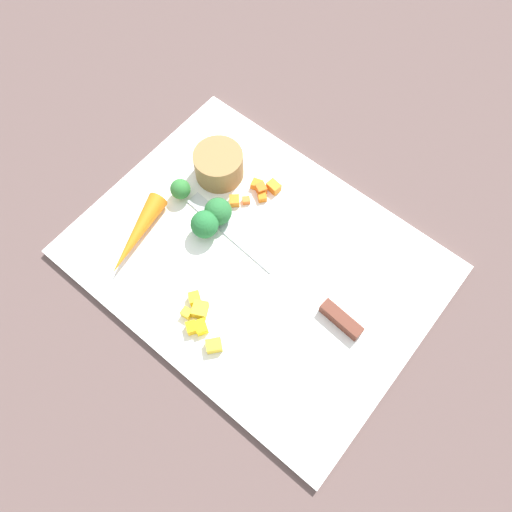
% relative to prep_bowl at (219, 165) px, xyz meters
% --- Properties ---
extents(ground_plane, '(4.00, 4.00, 0.00)m').
position_rel_prep_bowl_xyz_m(ground_plane, '(0.14, -0.08, -0.04)').
color(ground_plane, brown).
extents(cutting_board, '(0.52, 0.39, 0.01)m').
position_rel_prep_bowl_xyz_m(cutting_board, '(0.14, -0.08, -0.03)').
color(cutting_board, white).
rests_on(cutting_board, ground_plane).
extents(prep_bowl, '(0.08, 0.08, 0.05)m').
position_rel_prep_bowl_xyz_m(prep_bowl, '(0.00, 0.00, 0.00)').
color(prep_bowl, olive).
rests_on(prep_bowl, cutting_board).
extents(chef_knife, '(0.34, 0.04, 0.02)m').
position_rel_prep_bowl_xyz_m(chef_knife, '(0.22, -0.08, -0.02)').
color(chef_knife, silver).
rests_on(chef_knife, cutting_board).
extents(whole_carrot, '(0.07, 0.14, 0.03)m').
position_rel_prep_bowl_xyz_m(whole_carrot, '(-0.02, -0.17, -0.01)').
color(whole_carrot, orange).
rests_on(whole_carrot, cutting_board).
extents(carrot_dice_0, '(0.02, 0.02, 0.01)m').
position_rel_prep_bowl_xyz_m(carrot_dice_0, '(0.07, -0.01, -0.02)').
color(carrot_dice_0, orange).
rests_on(carrot_dice_0, cutting_board).
extents(carrot_dice_1, '(0.02, 0.02, 0.01)m').
position_rel_prep_bowl_xyz_m(carrot_dice_1, '(0.08, 0.01, -0.02)').
color(carrot_dice_1, orange).
rests_on(carrot_dice_1, cutting_board).
extents(carrot_dice_2, '(0.02, 0.02, 0.02)m').
position_rel_prep_bowl_xyz_m(carrot_dice_2, '(0.07, 0.02, -0.02)').
color(carrot_dice_2, orange).
rests_on(carrot_dice_2, cutting_board).
extents(carrot_dice_3, '(0.02, 0.02, 0.01)m').
position_rel_prep_bowl_xyz_m(carrot_dice_3, '(0.06, 0.02, -0.02)').
color(carrot_dice_3, orange).
rests_on(carrot_dice_3, cutting_board).
extents(carrot_dice_4, '(0.02, 0.02, 0.01)m').
position_rel_prep_bowl_xyz_m(carrot_dice_4, '(0.06, -0.03, -0.02)').
color(carrot_dice_4, orange).
rests_on(carrot_dice_4, cutting_board).
extents(carrot_dice_5, '(0.02, 0.02, 0.02)m').
position_rel_prep_bowl_xyz_m(carrot_dice_5, '(0.09, 0.03, -0.02)').
color(carrot_dice_5, orange).
rests_on(carrot_dice_5, cutting_board).
extents(pepper_dice_0, '(0.03, 0.03, 0.02)m').
position_rel_prep_bowl_xyz_m(pepper_dice_0, '(0.18, -0.22, -0.02)').
color(pepper_dice_0, yellow).
rests_on(pepper_dice_0, cutting_board).
extents(pepper_dice_1, '(0.02, 0.02, 0.02)m').
position_rel_prep_bowl_xyz_m(pepper_dice_1, '(0.12, -0.19, -0.02)').
color(pepper_dice_1, yellow).
rests_on(pepper_dice_1, cutting_board).
extents(pepper_dice_2, '(0.03, 0.03, 0.02)m').
position_rel_prep_bowl_xyz_m(pepper_dice_2, '(0.13, -0.20, -0.02)').
color(pepper_dice_2, yellow).
rests_on(pepper_dice_2, cutting_board).
extents(pepper_dice_3, '(0.02, 0.02, 0.02)m').
position_rel_prep_bowl_xyz_m(pepper_dice_3, '(0.15, -0.21, -0.02)').
color(pepper_dice_3, yellow).
rests_on(pepper_dice_3, cutting_board).
extents(pepper_dice_4, '(0.02, 0.01, 0.01)m').
position_rel_prep_bowl_xyz_m(pepper_dice_4, '(0.12, -0.21, -0.02)').
color(pepper_dice_4, yellow).
rests_on(pepper_dice_4, cutting_board).
extents(pepper_dice_5, '(0.02, 0.02, 0.02)m').
position_rel_prep_bowl_xyz_m(pepper_dice_5, '(0.14, -0.22, -0.02)').
color(pepper_dice_5, yellow).
rests_on(pepper_dice_5, cutting_board).
extents(broccoli_floret_0, '(0.04, 0.04, 0.04)m').
position_rel_prep_bowl_xyz_m(broccoli_floret_0, '(0.06, -0.06, -0.00)').
color(broccoli_floret_0, '#82BF6B').
rests_on(broccoli_floret_0, cutting_board).
extents(broccoli_floret_1, '(0.03, 0.03, 0.04)m').
position_rel_prep_bowl_xyz_m(broccoli_floret_1, '(-0.02, -0.07, -0.00)').
color(broccoli_floret_1, '#84BA62').
rests_on(broccoli_floret_1, cutting_board).
extents(broccoli_floret_2, '(0.04, 0.04, 0.05)m').
position_rel_prep_bowl_xyz_m(broccoli_floret_2, '(0.06, -0.10, 0.00)').
color(broccoli_floret_2, '#91AE56').
rests_on(broccoli_floret_2, cutting_board).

